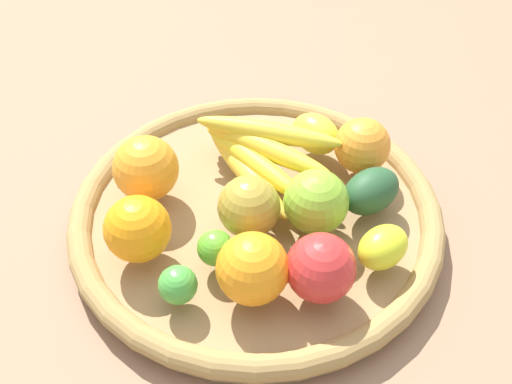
# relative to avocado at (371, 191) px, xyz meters

# --- Properties ---
(ground_plane) EXTENTS (2.40, 2.40, 0.00)m
(ground_plane) POSITION_rel_avocado_xyz_m (-0.02, 0.13, -0.07)
(ground_plane) COLOR #926D52
(ground_plane) RESTS_ON ground
(basket) EXTENTS (0.46, 0.46, 0.04)m
(basket) POSITION_rel_avocado_xyz_m (-0.02, 0.13, -0.05)
(basket) COLOR #9F7C51
(basket) RESTS_ON ground_plane
(avocado) EXTENTS (0.09, 0.09, 0.05)m
(avocado) POSITION_rel_avocado_xyz_m (0.00, 0.00, 0.00)
(avocado) COLOR #264F2C
(avocado) RESTS_ON basket
(apple_2) EXTENTS (0.10, 0.10, 0.07)m
(apple_2) POSITION_rel_avocado_xyz_m (-0.14, 0.04, 0.01)
(apple_2) COLOR red
(apple_2) RESTS_ON basket
(apple_0) EXTENTS (0.09, 0.09, 0.07)m
(apple_0) POSITION_rel_avocado_xyz_m (-0.06, 0.13, 0.01)
(apple_0) COLOR #A68E31
(apple_0) RESTS_ON basket
(orange_3) EXTENTS (0.10, 0.10, 0.08)m
(orange_3) POSITION_rel_avocado_xyz_m (-0.03, 0.27, 0.01)
(orange_3) COLOR orange
(orange_3) RESTS_ON basket
(lemon_0) EXTENTS (0.08, 0.08, 0.05)m
(lemon_0) POSITION_rel_avocado_xyz_m (-0.08, -0.02, -0.00)
(lemon_0) COLOR yellow
(lemon_0) RESTS_ON basket
(lime_1) EXTENTS (0.05, 0.05, 0.04)m
(lime_1) POSITION_rel_avocado_xyz_m (-0.12, 0.16, -0.01)
(lime_1) COLOR #58AC2B
(lime_1) RESTS_ON basket
(banana_bunch) EXTENTS (0.16, 0.19, 0.06)m
(banana_bunch) POSITION_rel_avocado_xyz_m (0.03, 0.14, 0.01)
(banana_bunch) COLOR yellow
(banana_bunch) RESTS_ON basket
(orange_1) EXTENTS (0.10, 0.10, 0.07)m
(orange_1) POSITION_rel_avocado_xyz_m (-0.12, 0.25, 0.01)
(orange_1) COLOR orange
(orange_1) RESTS_ON basket
(orange_2) EXTENTS (0.07, 0.07, 0.07)m
(orange_2) POSITION_rel_avocado_xyz_m (0.07, 0.02, 0.01)
(orange_2) COLOR orange
(orange_2) RESTS_ON basket
(apple_1) EXTENTS (0.10, 0.10, 0.08)m
(apple_1) POSITION_rel_avocado_xyz_m (-0.04, 0.06, 0.01)
(apple_1) COLOR #84BA30
(apple_1) RESTS_ON basket
(lemon_1) EXTENTS (0.08, 0.09, 0.05)m
(lemon_1) POSITION_rel_avocado_xyz_m (0.09, 0.08, -0.00)
(lemon_1) COLOR yellow
(lemon_1) RESTS_ON basket
(orange_0) EXTENTS (0.10, 0.10, 0.08)m
(orange_0) POSITION_rel_avocado_xyz_m (-0.15, 0.11, 0.01)
(orange_0) COLOR orange
(orange_0) RESTS_ON basket
(lime_0) EXTENTS (0.05, 0.05, 0.04)m
(lime_0) POSITION_rel_avocado_xyz_m (-0.17, 0.19, -0.01)
(lime_0) COLOR green
(lime_0) RESTS_ON basket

